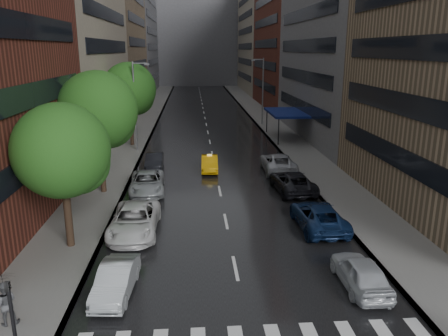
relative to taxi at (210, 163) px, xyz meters
The scene contains 18 objects.
ground 21.77m from the taxi, 88.62° to the right, with size 220.00×220.00×0.00m, color gray.
road 28.26m from the taxi, 88.94° to the left, with size 14.00×140.00×0.01m, color black.
sidewalk_left 29.49m from the taxi, 106.71° to the left, with size 4.00×140.00×0.15m, color gray.
sidewalk_right 29.81m from the taxi, 71.36° to the left, with size 4.00×140.00×0.15m, color gray.
buildings_left 42.61m from the taxi, 111.35° to the left, with size 8.00×108.00×38.00m.
buildings_right 40.85m from the taxi, 66.05° to the left, with size 8.05×109.10×36.00m.
building_far 97.46m from the taxi, 89.69° to the left, with size 40.00×14.00×32.00m, color slate.
tree_near 17.53m from the taxi, 118.55° to the right, with size 4.91×4.91×7.82m.
tree_mid 11.26m from the taxi, 145.06° to the right, with size 5.62×5.62×8.95m.
tree_far 14.49m from the taxi, 127.07° to the left, with size 5.68×5.68×9.04m.
taxi is the anchor object (origin of this frame).
parked_cars_left 10.70m from the taxi, 117.11° to the right, with size 2.79×24.86×1.59m.
parked_cars_right 10.17m from the taxi, 54.36° to the right, with size 2.91×24.27×1.59m.
ped_black_umbrella 23.44m from the taxi, 111.65° to the right, with size 1.03×0.98×2.09m.
traffic_light 25.80m from the taxi, 105.95° to the right, with size 0.18×0.15×3.45m.
street_lamp_left 11.73m from the taxi, 131.12° to the left, with size 1.74×0.22×9.00m.
street_lamp_right 25.02m from the taxi, 70.47° to the left, with size 1.74×0.22×9.00m.
awning 16.49m from the taxi, 54.33° to the left, with size 4.00×8.00×3.12m.
Camera 1 is at (-1.96, -15.16, 10.35)m, focal length 35.00 mm.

